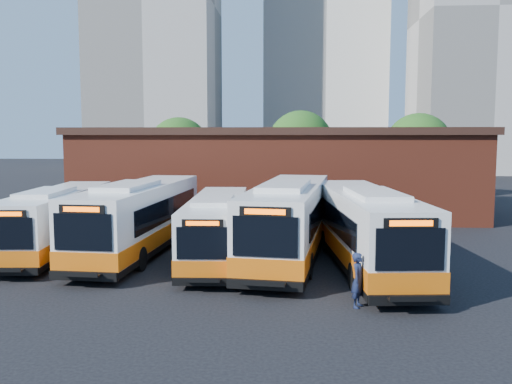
# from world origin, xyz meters

# --- Properties ---
(ground) EXTENTS (220.00, 220.00, 0.00)m
(ground) POSITION_xyz_m (0.00, 0.00, 0.00)
(ground) COLOR black
(bus_farwest) EXTENTS (3.40, 12.20, 3.28)m
(bus_farwest) POSITION_xyz_m (-10.71, 5.42, 1.49)
(bus_farwest) COLOR silver
(bus_farwest) RESTS_ON ground
(bus_west) EXTENTS (3.61, 13.54, 3.65)m
(bus_west) POSITION_xyz_m (-6.46, 5.41, 1.66)
(bus_west) COLOR silver
(bus_west) RESTS_ON ground
(bus_midwest) EXTENTS (2.83, 11.54, 3.12)m
(bus_midwest) POSITION_xyz_m (-2.41, 4.23, 1.42)
(bus_midwest) COLOR silver
(bus_midwest) RESTS_ON ground
(bus_mideast) EXTENTS (4.50, 14.00, 3.76)m
(bus_mideast) POSITION_xyz_m (1.01, 4.74, 1.71)
(bus_mideast) COLOR silver
(bus_mideast) RESTS_ON ground
(bus_east) EXTENTS (3.91, 13.40, 3.60)m
(bus_east) POSITION_xyz_m (4.43, 3.07, 1.64)
(bus_east) COLOR silver
(bus_east) RESTS_ON ground
(transit_worker) EXTENTS (0.69, 0.82, 1.90)m
(transit_worker) POSITION_xyz_m (3.43, -2.65, 0.95)
(transit_worker) COLOR #131B37
(transit_worker) RESTS_ON ground
(depot_building) EXTENTS (28.60, 12.60, 6.40)m
(depot_building) POSITION_xyz_m (0.00, 20.00, 3.26)
(depot_building) COLOR maroon
(depot_building) RESTS_ON ground
(tree_west) EXTENTS (6.00, 6.00, 7.65)m
(tree_west) POSITION_xyz_m (-10.00, 32.00, 4.64)
(tree_west) COLOR #382314
(tree_west) RESTS_ON ground
(tree_mid) EXTENTS (6.56, 6.56, 8.36)m
(tree_mid) POSITION_xyz_m (2.00, 34.00, 5.08)
(tree_mid) COLOR #382314
(tree_mid) RESTS_ON ground
(tree_east) EXTENTS (6.24, 6.24, 7.96)m
(tree_east) POSITION_xyz_m (13.00, 31.00, 4.83)
(tree_east) COLOR #382314
(tree_east) RESTS_ON ground
(tower_left) EXTENTS (20.00, 18.00, 56.20)m
(tower_left) POSITION_xyz_m (-22.00, 72.00, 27.84)
(tower_left) COLOR #A8A29A
(tower_left) RESTS_ON ground
(tower_center) EXTENTS (22.00, 20.00, 61.20)m
(tower_center) POSITION_xyz_m (7.00, 86.00, 30.34)
(tower_center) COLOR silver
(tower_center) RESTS_ON ground
(tower_right) EXTENTS (18.00, 18.00, 49.20)m
(tower_right) POSITION_xyz_m (30.00, 68.00, 24.34)
(tower_right) COLOR #A8A29A
(tower_right) RESTS_ON ground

